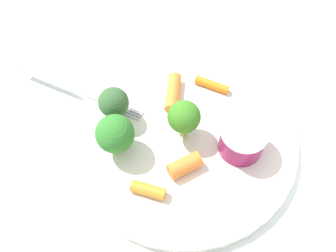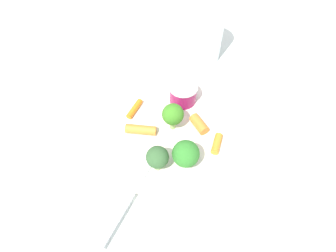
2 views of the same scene
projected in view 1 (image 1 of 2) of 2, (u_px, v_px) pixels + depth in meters
name	position (u px, v px, depth m)	size (l,w,h in m)	color
ground_plane	(183.00, 139.00, 0.43)	(2.40, 2.40, 0.00)	silver
plate	(183.00, 136.00, 0.43)	(0.26, 0.26, 0.01)	silver
sauce_cup	(242.00, 142.00, 0.39)	(0.05, 0.05, 0.04)	maroon
broccoli_floret_0	(185.00, 115.00, 0.39)	(0.04, 0.04, 0.05)	#8AB05F
broccoli_floret_1	(115.00, 134.00, 0.38)	(0.04, 0.04, 0.05)	#8EC26D
broccoli_floret_2	(114.00, 103.00, 0.41)	(0.03, 0.03, 0.05)	#8AA96A
carrot_stick_0	(148.00, 190.00, 0.38)	(0.01, 0.01, 0.04)	orange
carrot_stick_1	(173.00, 93.00, 0.44)	(0.02, 0.02, 0.05)	orange
carrot_stick_2	(212.00, 85.00, 0.45)	(0.01, 0.01, 0.04)	orange
carrot_stick_3	(184.00, 165.00, 0.39)	(0.02, 0.02, 0.04)	orange
fork	(82.00, 92.00, 0.45)	(0.04, 0.17, 0.00)	#B8BDC7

